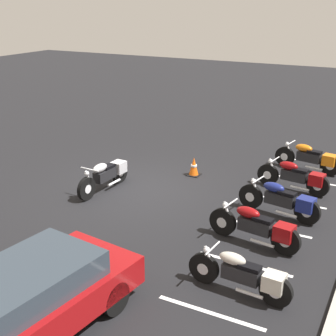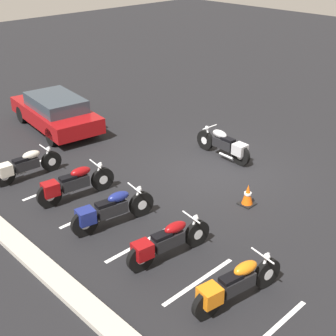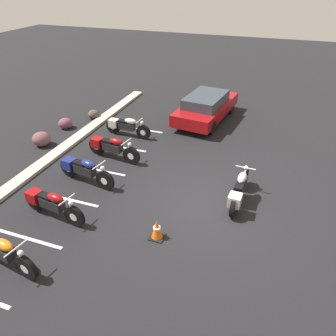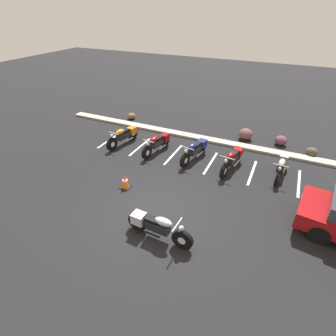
{
  "view_description": "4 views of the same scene",
  "coord_description": "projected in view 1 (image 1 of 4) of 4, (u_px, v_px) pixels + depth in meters",
  "views": [
    {
      "loc": [
        11.1,
        6.89,
        5.4
      ],
      "look_at": [
        -0.51,
        0.75,
        0.63
      ],
      "focal_mm": 50.0,
      "sensor_mm": 36.0,
      "label": 1
    },
    {
      "loc": [
        -8.19,
        10.08,
        6.6
      ],
      "look_at": [
        0.24,
        1.98,
        0.69
      ],
      "focal_mm": 50.0,
      "sensor_mm": 36.0,
      "label": 2
    },
    {
      "loc": [
        -7.97,
        -1.52,
        6.27
      ],
      "look_at": [
        0.12,
        1.38,
        1.01
      ],
      "focal_mm": 35.0,
      "sensor_mm": 36.0,
      "label": 3
    },
    {
      "loc": [
        3.27,
        -5.92,
        6.27
      ],
      "look_at": [
        -0.37,
        1.88,
        0.8
      ],
      "focal_mm": 28.0,
      "sensor_mm": 36.0,
      "label": 4
    }
  ],
  "objects": [
    {
      "name": "traffic_cone",
      "position": [
        194.0,
        167.0,
        15.08
      ],
      "size": [
        0.4,
        0.4,
        0.6
      ],
      "color": "black",
      "rests_on": "ground"
    },
    {
      "name": "stall_line_5",
      "position": [
        210.0,
        313.0,
        8.53
      ],
      "size": [
        0.1,
        2.1,
        0.0
      ],
      "primitive_type": "cube",
      "color": "white",
      "rests_on": "ground"
    },
    {
      "name": "parked_bike_0",
      "position": [
        311.0,
        158.0,
        15.37
      ],
      "size": [
        0.74,
        2.22,
        0.88
      ],
      "rotation": [
        0.0,
        0.0,
        -1.73
      ],
      "color": "black",
      "rests_on": "ground"
    },
    {
      "name": "parked_bike_1",
      "position": [
        296.0,
        177.0,
        13.76
      ],
      "size": [
        0.7,
        2.21,
        0.87
      ],
      "rotation": [
        0.0,
        0.0,
        -1.71
      ],
      "color": "black",
      "rests_on": "ground"
    },
    {
      "name": "ground",
      "position": [
        138.0,
        189.0,
        14.09
      ],
      "size": [
        60.0,
        60.0,
        0.0
      ],
      "primitive_type": "plane",
      "color": "black"
    },
    {
      "name": "parked_bike_3",
      "position": [
        258.0,
        227.0,
        10.7
      ],
      "size": [
        0.73,
        2.28,
        0.9
      ],
      "rotation": [
        0.0,
        0.0,
        -1.71
      ],
      "color": "black",
      "rests_on": "ground"
    },
    {
      "name": "stall_line_3",
      "position": [
        269.0,
        229.0,
        11.65
      ],
      "size": [
        0.1,
        2.1,
        0.0
      ],
      "primitive_type": "cube",
      "color": "white",
      "rests_on": "ground"
    },
    {
      "name": "stall_line_2",
      "position": [
        288.0,
        201.0,
        13.21
      ],
      "size": [
        0.1,
        2.1,
        0.0
      ],
      "primitive_type": "cube",
      "color": "white",
      "rests_on": "ground"
    },
    {
      "name": "stall_line_1",
      "position": [
        303.0,
        180.0,
        14.77
      ],
      "size": [
        0.1,
        2.1,
        0.0
      ],
      "primitive_type": "cube",
      "color": "white",
      "rests_on": "ground"
    },
    {
      "name": "car_red",
      "position": [
        23.0,
        303.0,
        7.71
      ],
      "size": [
        4.49,
        2.32,
        1.29
      ],
      "rotation": [
        0.0,
        0.0,
        -0.13
      ],
      "color": "black",
      "rests_on": "ground"
    },
    {
      "name": "parked_bike_4",
      "position": [
        244.0,
        275.0,
        8.9
      ],
      "size": [
        0.6,
        2.14,
        0.84
      ],
      "rotation": [
        0.0,
        0.0,
        -1.64
      ],
      "color": "black",
      "rests_on": "ground"
    },
    {
      "name": "parked_bike_2",
      "position": [
        283.0,
        200.0,
        12.12
      ],
      "size": [
        0.77,
        2.26,
        0.9
      ],
      "rotation": [
        0.0,
        0.0,
        -1.74
      ],
      "color": "black",
      "rests_on": "ground"
    },
    {
      "name": "stall_line_4",
      "position": [
        244.0,
        264.0,
        10.09
      ],
      "size": [
        0.1,
        2.1,
        0.0
      ],
      "primitive_type": "cube",
      "color": "white",
      "rests_on": "ground"
    },
    {
      "name": "motorcycle_silver_featured",
      "position": [
        106.0,
        175.0,
        13.9
      ],
      "size": [
        2.25,
        0.63,
        0.89
      ],
      "rotation": [
        0.0,
        0.0,
        -0.05
      ],
      "color": "black",
      "rests_on": "ground"
    },
    {
      "name": "stall_line_0",
      "position": [
        315.0,
        163.0,
        16.33
      ],
      "size": [
        0.1,
        2.1,
        0.0
      ],
      "primitive_type": "cube",
      "color": "white",
      "rests_on": "ground"
    }
  ]
}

